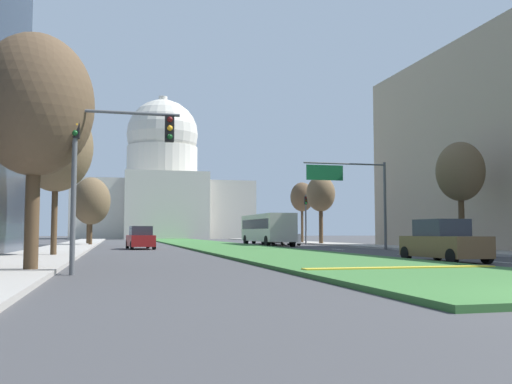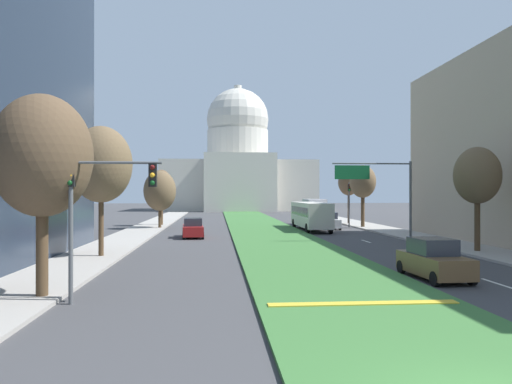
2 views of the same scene
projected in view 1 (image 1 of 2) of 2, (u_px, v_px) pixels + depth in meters
The scene contains 22 objects.
ground_plane at pixel (199, 244), 61.68m from camera, with size 260.00×260.00×0.00m, color #3D3D3F.
grass_median at pixel (207, 244), 56.49m from camera, with size 7.36×96.64×0.14m, color #386B33.
median_curb_nose at pixel (401, 268), 17.94m from camera, with size 6.62×0.50×0.04m, color gold.
lane_dashes_right at pixel (315, 248), 46.53m from camera, with size 0.16×49.89×0.01m.
sidewalk_left at pixel (71, 246), 48.21m from camera, with size 4.00×96.64×0.15m, color #9E9991.
sidewalk_right at pixel (345, 245), 54.37m from camera, with size 4.00×96.64×0.15m, color #9E9991.
capitol_building at pixel (162, 188), 113.70m from camera, with size 34.74×24.95×29.41m.
traffic_light_near_left at pixel (103, 151), 17.27m from camera, with size 3.34×0.35×5.20m.
traffic_light_far_right at pixel (306, 213), 58.10m from camera, with size 0.28×0.35×5.20m.
overhead_guide_sign at pixel (354, 186), 40.87m from camera, with size 6.45×0.20×6.50m.
street_tree_left_near at pixel (35, 106), 17.72m from camera, with size 3.66×3.66×7.64m.
street_tree_left_mid at pixel (56, 147), 28.85m from camera, with size 3.73×3.73×8.04m.
street_tree_right_mid at pixel (460, 172), 35.24m from camera, with size 3.01×3.01×7.02m.
street_tree_left_far at pixel (91, 201), 52.47m from camera, with size 3.56×3.56×6.45m.
street_tree_right_far at pixel (321, 194), 57.50m from camera, with size 2.97×2.97×7.13m.
street_tree_left_distant at pixel (89, 195), 57.22m from camera, with size 2.51×2.51×6.78m.
street_tree_right_distant at pixel (302, 197), 63.77m from camera, with size 2.66×2.66×6.99m.
sedan_lead_stopped at pixel (443, 242), 24.32m from camera, with size 2.07×4.38×1.86m.
sedan_midblock at pixel (140, 238), 42.63m from camera, with size 2.11×4.80×1.75m.
sedan_distant at pixel (286, 237), 55.11m from camera, with size 1.99×4.69×1.83m.
box_truck_delivery at pixel (267, 229), 61.34m from camera, with size 2.40×6.40×3.20m.
city_bus at pixel (267, 227), 52.89m from camera, with size 2.62×11.00×2.95m.
Camera 1 is at (-8.93, -7.92, 1.30)m, focal length 39.12 mm.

